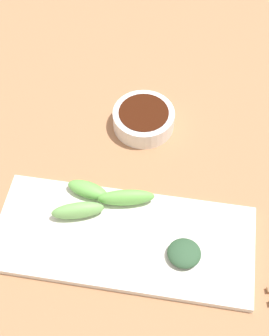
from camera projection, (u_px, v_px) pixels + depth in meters
tabletop at (119, 208)px, 0.79m from camera, size 2.10×2.10×0.02m
sauce_bowl at (144, 118)px, 0.86m from camera, size 0.11×0.11×0.04m
serving_plate at (124, 238)px, 0.74m from camera, size 0.17×0.40×0.01m
broccoli_stalk_0 at (87, 189)px, 0.77m from camera, size 0.04×0.07×0.02m
broccoli_stalk_1 at (126, 196)px, 0.76m from camera, size 0.04×0.09×0.03m
broccoli_stalk_2 at (78, 210)px, 0.74m from camera, size 0.05×0.09×0.03m
broccoli_leafy_3 at (184, 253)px, 0.71m from camera, size 0.05×0.05×0.02m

